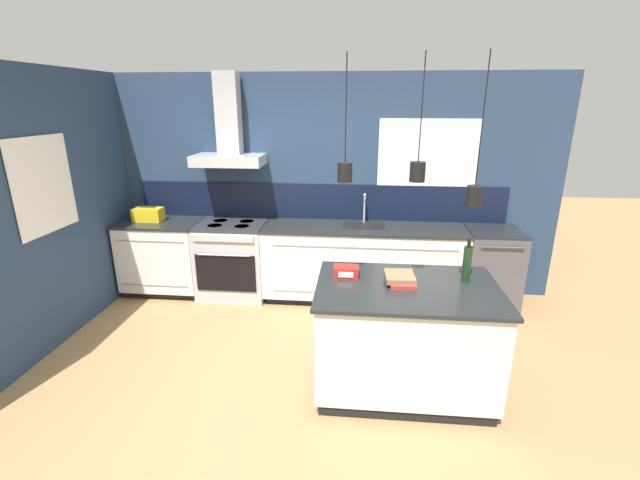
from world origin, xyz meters
The scene contains 12 objects.
ground_plane centered at (0.00, 0.00, 0.00)m, with size 16.00×16.00×0.00m, color #A87F51.
wall_back centered at (-0.06, 2.00, 1.36)m, with size 5.60×2.11×2.60m.
wall_left centered at (-2.43, 0.70, 1.30)m, with size 0.08×3.80×2.60m.
counter_run_left centered at (-1.89, 1.69, 0.46)m, with size 0.96×0.64×0.91m.
counter_run_sink centered at (0.55, 1.69, 0.46)m, with size 2.34×0.64×1.26m.
oven_range centered at (-1.02, 1.69, 0.46)m, with size 0.81×0.66×0.91m.
dishwasher centered at (2.00, 1.69, 0.46)m, with size 0.59×0.65×0.91m.
kitchen_island centered at (0.89, 0.06, 0.46)m, with size 1.42×0.95×0.91m.
bottle_on_island centered at (1.35, 0.20, 1.06)m, with size 0.07×0.07×0.36m.
book_stack centered at (0.83, 0.11, 0.95)m, with size 0.24×0.30×0.07m.
red_supply_box centered at (0.40, 0.20, 0.95)m, with size 0.20×0.14×0.09m.
yellow_toolbox centered at (-2.03, 1.69, 0.99)m, with size 0.34×0.18×0.19m.
Camera 1 is at (0.50, -3.05, 2.28)m, focal length 24.00 mm.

